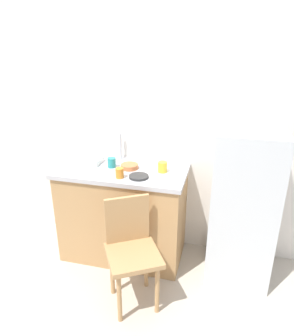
{
  "coord_description": "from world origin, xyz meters",
  "views": [
    {
      "loc": [
        0.77,
        -1.85,
        2.01
      ],
      "look_at": [
        0.14,
        0.6,
        0.98
      ],
      "focal_mm": 32.99,
      "sensor_mm": 36.0,
      "label": 1
    }
  ],
  "objects_px": {
    "dish_tray": "(87,160)",
    "terracotta_bowl": "(130,166)",
    "hotplate": "(139,177)",
    "cup_teal": "(112,163)",
    "chair": "(131,248)",
    "cup_yellow": "(162,167)",
    "refrigerator": "(242,206)",
    "cup_orange": "(120,173)"
  },
  "relations": [
    {
      "from": "terracotta_bowl",
      "to": "chair",
      "type": "bearing_deg",
      "value": -72.04
    },
    {
      "from": "dish_tray",
      "to": "cup_teal",
      "type": "height_order",
      "value": "cup_teal"
    },
    {
      "from": "chair",
      "to": "cup_orange",
      "type": "bearing_deg",
      "value": 88.79
    },
    {
      "from": "refrigerator",
      "to": "dish_tray",
      "type": "bearing_deg",
      "value": 177.78
    },
    {
      "from": "chair",
      "to": "dish_tray",
      "type": "relative_size",
      "value": 3.18
    },
    {
      "from": "hotplate",
      "to": "dish_tray",
      "type": "bearing_deg",
      "value": 158.94
    },
    {
      "from": "cup_yellow",
      "to": "cup_teal",
      "type": "xyz_separation_m",
      "value": [
        -0.48,
        -0.01,
        -0.0
      ]
    },
    {
      "from": "terracotta_bowl",
      "to": "cup_teal",
      "type": "xyz_separation_m",
      "value": [
        -0.17,
        -0.01,
        0.02
      ]
    },
    {
      "from": "cup_orange",
      "to": "dish_tray",
      "type": "bearing_deg",
      "value": 147.98
    },
    {
      "from": "hotplate",
      "to": "cup_orange",
      "type": "relative_size",
      "value": 1.95
    },
    {
      "from": "terracotta_bowl",
      "to": "hotplate",
      "type": "relative_size",
      "value": 0.96
    },
    {
      "from": "dish_tray",
      "to": "terracotta_bowl",
      "type": "bearing_deg",
      "value": -5.58
    },
    {
      "from": "hotplate",
      "to": "cup_orange",
      "type": "distance_m",
      "value": 0.17
    },
    {
      "from": "hotplate",
      "to": "cup_teal",
      "type": "height_order",
      "value": "cup_teal"
    },
    {
      "from": "terracotta_bowl",
      "to": "cup_yellow",
      "type": "xyz_separation_m",
      "value": [
        0.31,
        -0.0,
        0.03
      ]
    },
    {
      "from": "dish_tray",
      "to": "chair",
      "type": "bearing_deg",
      "value": -44.87
    },
    {
      "from": "chair",
      "to": "cup_teal",
      "type": "xyz_separation_m",
      "value": [
        -0.36,
        0.58,
        0.48
      ]
    },
    {
      "from": "refrigerator",
      "to": "chair",
      "type": "relative_size",
      "value": 1.55
    },
    {
      "from": "hotplate",
      "to": "cup_orange",
      "type": "xyz_separation_m",
      "value": [
        -0.16,
        -0.04,
        0.03
      ]
    },
    {
      "from": "chair",
      "to": "cup_yellow",
      "type": "bearing_deg",
      "value": 47.24
    },
    {
      "from": "cup_teal",
      "to": "refrigerator",
      "type": "bearing_deg",
      "value": -0.22
    },
    {
      "from": "refrigerator",
      "to": "cup_orange",
      "type": "distance_m",
      "value": 1.11
    },
    {
      "from": "dish_tray",
      "to": "terracotta_bowl",
      "type": "distance_m",
      "value": 0.44
    },
    {
      "from": "refrigerator",
      "to": "terracotta_bowl",
      "type": "bearing_deg",
      "value": 179.22
    },
    {
      "from": "chair",
      "to": "hotplate",
      "type": "bearing_deg",
      "value": 66.04
    },
    {
      "from": "refrigerator",
      "to": "cup_orange",
      "type": "xyz_separation_m",
      "value": [
        -1.05,
        -0.21,
        0.28
      ]
    },
    {
      "from": "chair",
      "to": "cup_teal",
      "type": "relative_size",
      "value": 9.8
    },
    {
      "from": "terracotta_bowl",
      "to": "hotplate",
      "type": "height_order",
      "value": "terracotta_bowl"
    },
    {
      "from": "cup_teal",
      "to": "cup_orange",
      "type": "height_order",
      "value": "cup_teal"
    },
    {
      "from": "cup_yellow",
      "to": "hotplate",
      "type": "bearing_deg",
      "value": -134.06
    },
    {
      "from": "cup_yellow",
      "to": "terracotta_bowl",
      "type": "bearing_deg",
      "value": 179.28
    },
    {
      "from": "refrigerator",
      "to": "cup_yellow",
      "type": "xyz_separation_m",
      "value": [
        -0.72,
        0.01,
        0.29
      ]
    },
    {
      "from": "refrigerator",
      "to": "dish_tray",
      "type": "relative_size",
      "value": 4.92
    },
    {
      "from": "chair",
      "to": "dish_tray",
      "type": "bearing_deg",
      "value": 104.14
    },
    {
      "from": "chair",
      "to": "hotplate",
      "type": "xyz_separation_m",
      "value": [
        -0.05,
        0.41,
        0.44
      ]
    },
    {
      "from": "dish_tray",
      "to": "cup_orange",
      "type": "xyz_separation_m",
      "value": [
        0.42,
        -0.26,
        0.02
      ]
    },
    {
      "from": "chair",
      "to": "terracotta_bowl",
      "type": "bearing_deg",
      "value": 76.97
    },
    {
      "from": "terracotta_bowl",
      "to": "cup_orange",
      "type": "xyz_separation_m",
      "value": [
        -0.02,
        -0.22,
        0.02
      ]
    },
    {
      "from": "terracotta_bowl",
      "to": "hotplate",
      "type": "bearing_deg",
      "value": -52.27
    },
    {
      "from": "hotplate",
      "to": "cup_orange",
      "type": "bearing_deg",
      "value": -165.57
    },
    {
      "from": "refrigerator",
      "to": "cup_orange",
      "type": "bearing_deg",
      "value": -168.81
    },
    {
      "from": "hotplate",
      "to": "cup_yellow",
      "type": "xyz_separation_m",
      "value": [
        0.17,
        0.18,
        0.04
      ]
    }
  ]
}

